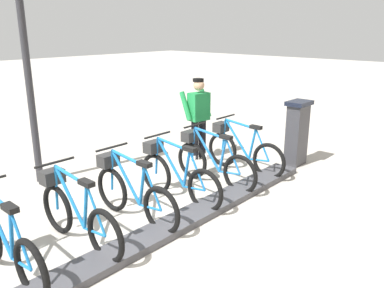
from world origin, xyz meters
name	(u,v)px	position (x,y,z in m)	size (l,w,h in m)	color
ground_plane	(174,229)	(0.00, 0.00, 0.00)	(60.00, 60.00, 0.00)	#BBB5A9
dock_rail_base	(174,225)	(0.00, 0.00, 0.05)	(0.44, 6.12, 0.10)	#47474C
payment_kiosk	(297,132)	(0.05, -3.51, 0.67)	(0.36, 0.52, 1.28)	#38383D
bike_docked_0	(241,150)	(0.63, -2.46, 0.43)	(1.72, 0.54, 1.02)	black
bike_docked_1	(212,161)	(0.63, -1.57, 0.43)	(1.72, 0.54, 1.02)	black
bike_docked_2	(176,175)	(0.63, -0.69, 0.43)	(1.72, 0.54, 1.02)	black
bike_docked_3	(131,192)	(0.63, 0.20, 0.43)	(1.72, 0.54, 1.02)	black
bike_docked_4	(76,213)	(0.63, 1.09, 0.43)	(1.72, 0.54, 1.02)	black
bike_docked_5	(4,241)	(0.63, 1.97, 0.43)	(1.72, 0.54, 1.02)	black
worker_near_rack	(198,116)	(1.73, -2.49, 0.91)	(0.53, 0.66, 1.66)	white
lamp_post	(24,42)	(2.99, 0.35, 2.41)	(0.32, 0.32, 3.64)	#2D2D33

